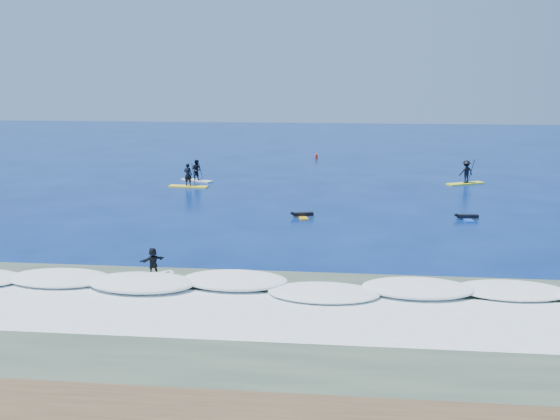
# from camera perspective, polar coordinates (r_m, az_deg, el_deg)

# --- Properties ---
(ground) EXTENTS (160.00, 160.00, 0.00)m
(ground) POSITION_cam_1_polar(r_m,az_deg,el_deg) (37.31, -3.13, -1.90)
(ground) COLOR #04184B
(ground) RESTS_ON ground
(shallow_water) EXTENTS (90.00, 13.00, 0.01)m
(shallow_water) POSITION_cam_1_polar(r_m,az_deg,el_deg) (24.27, -8.33, -10.11)
(shallow_water) COLOR #324436
(shallow_water) RESTS_ON ground
(breaking_wave) EXTENTS (40.00, 6.00, 0.30)m
(breaking_wave) POSITION_cam_1_polar(r_m,az_deg,el_deg) (27.91, -6.33, -7.00)
(breaking_wave) COLOR white
(breaking_wave) RESTS_ON ground
(whitewater) EXTENTS (34.00, 5.00, 0.02)m
(whitewater) POSITION_cam_1_polar(r_m,az_deg,el_deg) (25.17, -7.77, -9.26)
(whitewater) COLOR silver
(whitewater) RESTS_ON ground
(sup_paddler_left) EXTENTS (3.32, 1.16, 2.28)m
(sup_paddler_left) POSITION_cam_1_polar(r_m,az_deg,el_deg) (51.75, -8.40, 2.87)
(sup_paddler_left) COLOR yellow
(sup_paddler_left) RESTS_ON ground
(sup_paddler_center) EXTENTS (3.08, 2.09, 2.15)m
(sup_paddler_center) POSITION_cam_1_polar(r_m,az_deg,el_deg) (54.57, -7.63, 3.49)
(sup_paddler_center) COLOR silver
(sup_paddler_center) RESTS_ON ground
(sup_paddler_right) EXTENTS (3.36, 2.24, 2.35)m
(sup_paddler_right) POSITION_cam_1_polar(r_m,az_deg,el_deg) (54.84, 16.64, 3.23)
(sup_paddler_right) COLOR yellow
(sup_paddler_right) RESTS_ON ground
(prone_paddler_near) EXTENTS (1.51, 1.97, 0.40)m
(prone_paddler_near) POSITION_cam_1_polar(r_m,az_deg,el_deg) (40.67, 2.03, -0.48)
(prone_paddler_near) COLOR gold
(prone_paddler_near) RESTS_ON ground
(prone_paddler_far) EXTENTS (1.54, 1.96, 0.40)m
(prone_paddler_far) POSITION_cam_1_polar(r_m,az_deg,el_deg) (41.80, 16.68, -0.65)
(prone_paddler_far) COLOR blue
(prone_paddler_far) RESTS_ON ground
(wave_surfer) EXTENTS (1.80, 1.61, 1.38)m
(wave_surfer) POSITION_cam_1_polar(r_m,az_deg,el_deg) (28.96, -11.53, -4.82)
(wave_surfer) COLOR silver
(wave_surfer) RESTS_ON breaking_wave
(marker_buoy) EXTENTS (0.31, 0.31, 0.73)m
(marker_buoy) POSITION_cam_1_polar(r_m,az_deg,el_deg) (67.87, 3.33, 4.93)
(marker_buoy) COLOR red
(marker_buoy) RESTS_ON ground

